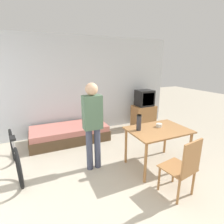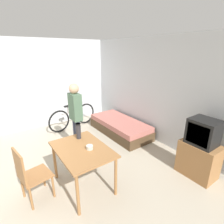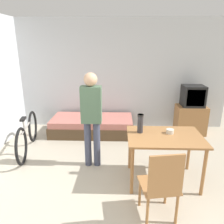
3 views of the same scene
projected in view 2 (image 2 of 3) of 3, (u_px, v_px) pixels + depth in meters
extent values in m
plane|color=#B2A893|center=(18.00, 180.00, 3.35)|extent=(20.00, 20.00, 0.00)
cube|color=silver|center=(147.00, 89.00, 4.77)|extent=(5.68, 0.06, 2.70)
cube|color=silver|center=(56.00, 83.00, 5.64)|extent=(0.06, 4.38, 2.70)
cube|color=#4C3823|center=(120.00, 129.00, 5.23)|extent=(1.97, 0.91, 0.26)
cube|color=#B76B60|center=(120.00, 122.00, 5.17)|extent=(1.91, 0.88, 0.14)
cube|color=#9E6B3D|center=(198.00, 159.00, 3.40)|extent=(0.69, 0.47, 0.69)
cube|color=black|center=(204.00, 132.00, 3.20)|extent=(0.49, 0.43, 0.49)
cube|color=black|center=(197.00, 135.00, 3.09)|extent=(0.40, 0.01, 0.38)
cube|color=#9E6B3D|center=(82.00, 149.00, 2.97)|extent=(1.13, 0.80, 0.03)
cylinder|color=#9E6B3D|center=(55.00, 161.00, 3.30)|extent=(0.05, 0.05, 0.74)
cylinder|color=#9E6B3D|center=(78.00, 195.00, 2.52)|extent=(0.05, 0.05, 0.74)
cylinder|color=#9E6B3D|center=(87.00, 150.00, 3.67)|extent=(0.05, 0.05, 0.74)
cylinder|color=#9E6B3D|center=(116.00, 176.00, 2.89)|extent=(0.05, 0.05, 0.74)
cube|color=#9E6B3D|center=(36.00, 175.00, 2.82)|extent=(0.51, 0.51, 0.02)
cube|color=#9E6B3D|center=(20.00, 167.00, 2.60)|extent=(0.41, 0.10, 0.52)
cylinder|color=#9E6B3D|center=(53.00, 186.00, 2.90)|extent=(0.04, 0.04, 0.43)
cylinder|color=#9E6B3D|center=(44.00, 176.00, 3.14)|extent=(0.04, 0.04, 0.43)
cylinder|color=#9E6B3D|center=(31.00, 199.00, 2.66)|extent=(0.04, 0.04, 0.43)
cylinder|color=#9E6B3D|center=(23.00, 186.00, 2.90)|extent=(0.04, 0.04, 0.43)
torus|color=black|center=(86.00, 113.00, 5.88)|extent=(0.17, 0.68, 0.69)
torus|color=black|center=(59.00, 121.00, 5.22)|extent=(0.17, 0.68, 0.69)
cylinder|color=gray|center=(73.00, 112.00, 5.49)|extent=(0.17, 0.77, 0.04)
cylinder|color=gray|center=(68.00, 110.00, 5.33)|extent=(0.04, 0.04, 0.20)
cube|color=black|center=(67.00, 106.00, 5.29)|extent=(0.11, 0.21, 0.04)
cylinder|color=#3D4256|center=(76.00, 134.00, 4.27)|extent=(0.12, 0.12, 0.82)
cylinder|color=#3D4256|center=(79.00, 137.00, 4.15)|extent=(0.12, 0.12, 0.82)
cube|color=#4C6B51|center=(75.00, 107.00, 3.97)|extent=(0.34, 0.20, 0.62)
sphere|color=tan|center=(74.00, 89.00, 3.83)|extent=(0.22, 0.22, 0.22)
cylinder|color=#2D2D33|center=(78.00, 131.00, 3.26)|extent=(0.09, 0.09, 0.30)
cylinder|color=black|center=(78.00, 124.00, 3.21)|extent=(0.09, 0.09, 0.03)
cylinder|color=beige|center=(90.00, 147.00, 2.93)|extent=(0.12, 0.12, 0.07)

